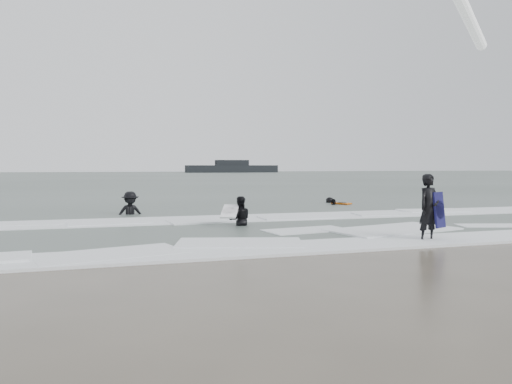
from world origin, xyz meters
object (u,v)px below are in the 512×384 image
object	(u,v)px
surfer_wading	(240,227)
surfer_breaker	(130,216)
surfer_centre	(428,242)
surfer_right_far	(330,204)
vessel_horizon	(232,168)
surfer_right_near	(334,206)

from	to	relation	value
surfer_wading	surfer_breaker	xyz separation A→B (m)	(-3.32, 4.78, 0.00)
surfer_centre	surfer_wading	world-z (taller)	surfer_centre
surfer_wading	surfer_right_far	distance (m)	11.09
vessel_horizon	surfer_breaker	bearing A→B (deg)	-105.75
surfer_right_near	surfer_right_far	bearing A→B (deg)	-137.38
surfer_wading	vessel_horizon	distance (m)	133.14
surfer_centre	surfer_right_near	bearing A→B (deg)	65.07
surfer_wading	surfer_right_far	size ratio (longest dim) A/B	1.04
surfer_breaker	vessel_horizon	bearing A→B (deg)	67.30
surfer_wading	surfer_centre	bearing A→B (deg)	138.70
surfer_centre	vessel_horizon	distance (m)	136.72
surfer_wading	surfer_right_near	distance (m)	9.77
surfer_centre	vessel_horizon	world-z (taller)	vessel_horizon
surfer_centre	surfer_right_far	distance (m)	13.39
surfer_centre	surfer_right_near	xyz separation A→B (m)	(2.78, 11.61, 0.00)
surfer_right_far	vessel_horizon	size ratio (longest dim) A/B	0.05
surfer_right_far	vessel_horizon	world-z (taller)	vessel_horizon
surfer_centre	surfer_wading	xyz separation A→B (m)	(-4.01, 4.58, 0.00)
surfer_breaker	vessel_horizon	size ratio (longest dim) A/B	0.07
surfer_centre	surfer_right_near	world-z (taller)	surfer_centre
surfer_centre	vessel_horizon	size ratio (longest dim) A/B	0.07
vessel_horizon	surfer_centre	bearing A→B (deg)	-101.73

